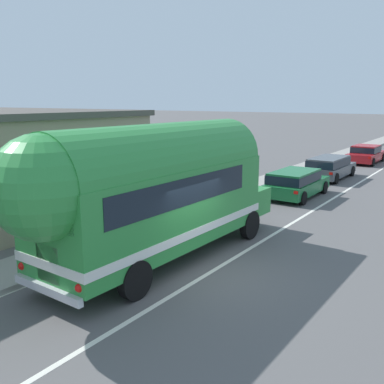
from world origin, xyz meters
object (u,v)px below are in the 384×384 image
Objects in this scene: car_lead at (296,182)px; car_third at (366,153)px; painted_bus at (151,188)px; car_second at (330,166)px.

car_lead is 0.96× the size of car_third.
painted_bus is 2.20× the size of car_third.
car_second is at bearing 90.44° from painted_bus.
painted_bus reaches higher than car_third.
car_lead is at bearing -89.72° from car_third.
car_third is at bearing 88.98° from car_second.
car_lead is 14.53m from car_third.
painted_bus reaches higher than car_lead.
painted_bus is 17.09m from car_second.
car_second and car_third have the same top height.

